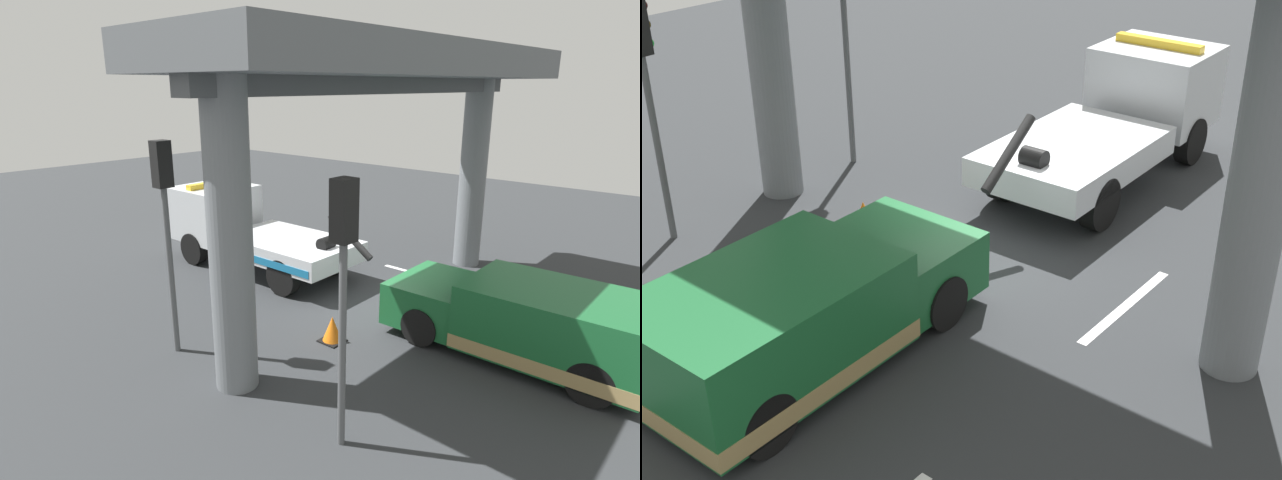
% 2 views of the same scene
% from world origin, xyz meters
% --- Properties ---
extents(ground_plane, '(60.00, 40.00, 0.10)m').
position_xyz_m(ground_plane, '(0.00, 0.00, -0.05)').
color(ground_plane, '#2D3033').
extents(lane_stripe_mid, '(2.60, 0.16, 0.01)m').
position_xyz_m(lane_stripe_mid, '(0.00, -2.78, 0.00)').
color(lane_stripe_mid, silver).
rests_on(lane_stripe_mid, ground).
extents(lane_stripe_east, '(2.60, 0.16, 0.01)m').
position_xyz_m(lane_stripe_east, '(6.00, -2.78, 0.00)').
color(lane_stripe_east, silver).
rests_on(lane_stripe_east, ground).
extents(tow_truck_white, '(7.27, 2.51, 2.46)m').
position_xyz_m(tow_truck_white, '(4.72, 0.02, 1.20)').
color(tow_truck_white, silver).
rests_on(tow_truck_white, ground).
extents(towed_van_green, '(5.24, 2.30, 1.58)m').
position_xyz_m(towed_van_green, '(-4.05, -0.00, 0.78)').
color(towed_van_green, '#195B2D').
rests_on(towed_van_green, ground).
extents(traffic_light_near, '(0.39, 0.32, 4.21)m').
position_xyz_m(traffic_light_near, '(-2.98, 4.65, 3.07)').
color(traffic_light_near, '#515456').
rests_on(traffic_light_near, ground).
extents(traffic_light_far, '(0.39, 0.32, 4.41)m').
position_xyz_m(traffic_light_far, '(1.52, 4.65, 3.21)').
color(traffic_light_far, '#515456').
rests_on(traffic_light_far, ground).
extents(traffic_cone_orange, '(0.50, 0.50, 0.59)m').
position_xyz_m(traffic_cone_orange, '(-0.70, 2.16, 0.28)').
color(traffic_cone_orange, orange).
rests_on(traffic_cone_orange, ground).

